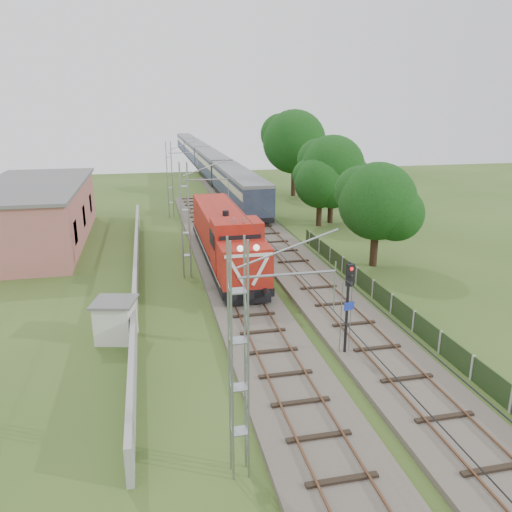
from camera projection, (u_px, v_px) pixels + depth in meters
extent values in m
plane|color=#354D1D|center=(270.00, 351.00, 24.51)|extent=(140.00, 140.00, 0.00)
cube|color=#6B6054|center=(243.00, 297.00, 31.01)|extent=(4.20, 70.00, 0.30)
cube|color=black|center=(243.00, 294.00, 30.95)|extent=(2.40, 70.00, 0.10)
cube|color=brown|center=(229.00, 294.00, 30.75)|extent=(0.08, 70.00, 0.05)
cube|color=brown|center=(256.00, 292.00, 31.10)|extent=(0.08, 70.00, 0.05)
cube|color=#6B6054|center=(270.00, 240.00, 44.18)|extent=(4.20, 80.00, 0.30)
cube|color=black|center=(270.00, 238.00, 44.13)|extent=(2.40, 80.00, 0.10)
cube|color=brown|center=(261.00, 237.00, 43.93)|extent=(0.08, 80.00, 0.05)
cube|color=brown|center=(280.00, 236.00, 44.28)|extent=(0.08, 80.00, 0.05)
cylinder|color=gray|center=(288.00, 274.00, 14.75)|extent=(3.00, 0.08, 0.08)
cylinder|color=gray|center=(206.00, 180.00, 33.44)|extent=(3.00, 0.08, 0.08)
cylinder|color=gray|center=(183.00, 153.00, 52.13)|extent=(3.00, 0.08, 0.08)
cylinder|color=black|center=(228.00, 198.00, 34.13)|extent=(0.03, 70.00, 0.03)
cylinder|color=black|center=(228.00, 179.00, 33.75)|extent=(0.03, 70.00, 0.03)
cube|color=#9E9E99|center=(136.00, 270.00, 34.17)|extent=(0.25, 40.00, 1.50)
cube|color=#B0635F|center=(35.00, 215.00, 43.13)|extent=(8.00, 20.00, 5.00)
cube|color=#606060|center=(31.00, 185.00, 42.38)|extent=(8.40, 20.40, 0.25)
cube|color=black|center=(75.00, 232.00, 38.43)|extent=(0.10, 1.60, 1.80)
cube|color=black|center=(84.00, 216.00, 44.03)|extent=(0.10, 1.60, 1.80)
cube|color=black|center=(90.00, 203.00, 49.64)|extent=(0.10, 1.60, 1.80)
cube|color=black|center=(392.00, 304.00, 28.78)|extent=(0.05, 32.00, 1.15)
cube|color=#9E9E99|center=(310.00, 239.00, 42.80)|extent=(0.12, 0.12, 1.20)
cube|color=black|center=(225.00, 253.00, 37.28)|extent=(3.11, 17.65, 0.52)
cube|color=black|center=(239.00, 282.00, 32.04)|extent=(2.28, 3.74, 0.52)
cube|color=black|center=(215.00, 238.00, 42.71)|extent=(2.28, 3.74, 0.52)
cube|color=black|center=(248.00, 301.00, 29.25)|extent=(2.70, 0.26, 0.36)
cube|color=#B01D13|center=(244.00, 264.00, 29.82)|extent=(3.01, 2.60, 2.39)
sphere|color=white|center=(240.00, 249.00, 28.17)|extent=(0.37, 0.37, 0.37)
sphere|color=white|center=(256.00, 248.00, 28.36)|extent=(0.37, 0.37, 0.37)
cube|color=silver|center=(237.00, 273.00, 28.47)|extent=(1.04, 0.06, 1.74)
cube|color=silver|center=(260.00, 271.00, 28.75)|extent=(1.04, 0.06, 1.74)
cube|color=silver|center=(249.00, 255.00, 28.32)|extent=(2.80, 0.06, 0.19)
cube|color=#B01D13|center=(237.00, 245.00, 32.07)|extent=(3.11, 2.49, 3.32)
cube|color=black|center=(240.00, 243.00, 30.73)|extent=(2.60, 0.06, 0.93)
cube|color=#B01D13|center=(220.00, 224.00, 39.19)|extent=(2.91, 12.56, 2.70)
cylinder|color=black|center=(226.00, 213.00, 35.79)|extent=(0.46, 0.46, 0.42)
cylinder|color=gray|center=(234.00, 221.00, 30.70)|extent=(0.12, 0.12, 0.36)
cylinder|color=gray|center=(244.00, 220.00, 30.83)|extent=(0.12, 0.12, 0.36)
cube|color=black|center=(238.00, 200.00, 58.58)|extent=(2.99, 22.68, 0.52)
cube|color=#324053|center=(238.00, 186.00, 58.10)|extent=(3.09, 22.68, 2.78)
cube|color=#BDB893|center=(238.00, 181.00, 57.95)|extent=(3.13, 21.78, 0.77)
cube|color=slate|center=(238.00, 173.00, 57.65)|extent=(3.14, 22.68, 0.36)
cube|color=black|center=(212.00, 174.00, 80.74)|extent=(2.99, 22.68, 0.52)
cube|color=#324053|center=(212.00, 164.00, 80.26)|extent=(3.09, 22.68, 2.78)
cube|color=#BDB893|center=(211.00, 160.00, 80.11)|extent=(3.13, 21.78, 0.77)
cube|color=slate|center=(211.00, 154.00, 79.81)|extent=(3.14, 22.68, 0.36)
cube|color=black|center=(197.00, 159.00, 102.91)|extent=(2.99, 22.68, 0.52)
cube|color=#324053|center=(196.00, 151.00, 102.43)|extent=(3.09, 22.68, 2.78)
cube|color=#BDB893|center=(196.00, 148.00, 102.28)|extent=(3.13, 21.78, 0.77)
cube|color=slate|center=(196.00, 143.00, 101.98)|extent=(3.14, 22.68, 0.36)
cube|color=black|center=(187.00, 149.00, 125.07)|extent=(2.99, 22.68, 0.52)
cube|color=#324053|center=(187.00, 143.00, 124.59)|extent=(3.09, 22.68, 2.78)
cube|color=#BDB893|center=(187.00, 141.00, 124.44)|extent=(3.13, 21.78, 0.77)
cube|color=slate|center=(186.00, 136.00, 124.14)|extent=(3.14, 22.68, 0.36)
cylinder|color=black|center=(347.00, 311.00, 23.23)|extent=(0.13, 0.13, 4.79)
cube|color=black|center=(350.00, 275.00, 22.57)|extent=(0.38, 0.29, 1.05)
sphere|color=red|center=(352.00, 269.00, 22.36)|extent=(0.17, 0.17, 0.17)
sphere|color=black|center=(351.00, 276.00, 22.46)|extent=(0.17, 0.17, 0.17)
sphere|color=black|center=(351.00, 283.00, 22.56)|extent=(0.17, 0.17, 0.17)
cube|color=#1B30A7|center=(349.00, 306.00, 23.05)|extent=(0.52, 0.17, 0.38)
cube|color=silver|center=(116.00, 321.00, 25.51)|extent=(2.16, 2.16, 1.98)
cube|color=#606060|center=(114.00, 302.00, 25.19)|extent=(2.48, 2.48, 0.13)
cylinder|color=#392217|center=(374.00, 243.00, 37.11)|extent=(0.56, 0.56, 3.47)
sphere|color=#0E360F|center=(377.00, 201.00, 36.19)|extent=(5.69, 5.69, 5.69)
sphere|color=#0E360F|center=(396.00, 214.00, 35.86)|extent=(3.98, 3.98, 3.98)
sphere|color=#0E360F|center=(359.00, 191.00, 36.73)|extent=(3.70, 3.70, 3.70)
cylinder|color=#392217|center=(331.00, 204.00, 50.76)|extent=(0.55, 0.55, 3.97)
sphere|color=#0E360F|center=(332.00, 168.00, 49.72)|extent=(6.49, 6.49, 6.49)
sphere|color=#0E360F|center=(348.00, 178.00, 49.33)|extent=(4.54, 4.54, 4.54)
sphere|color=#0E360F|center=(318.00, 160.00, 50.33)|extent=(4.22, 4.22, 4.22)
cylinder|color=#392217|center=(319.00, 211.00, 49.54)|extent=(0.53, 0.53, 3.09)
sphere|color=#0E360F|center=(320.00, 182.00, 48.72)|extent=(5.06, 5.06, 5.06)
sphere|color=#0E360F|center=(332.00, 190.00, 48.42)|extent=(3.54, 3.54, 3.54)
sphere|color=#0E360F|center=(309.00, 176.00, 49.20)|extent=(3.29, 3.29, 3.29)
cylinder|color=#392217|center=(294.00, 177.00, 65.81)|extent=(0.60, 0.60, 4.99)
sphere|color=#0E360F|center=(294.00, 142.00, 64.49)|extent=(8.17, 8.17, 8.17)
sphere|color=#0E360F|center=(309.00, 151.00, 64.01)|extent=(5.72, 5.72, 5.72)
sphere|color=#0E360F|center=(281.00, 134.00, 65.27)|extent=(5.31, 5.31, 5.31)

